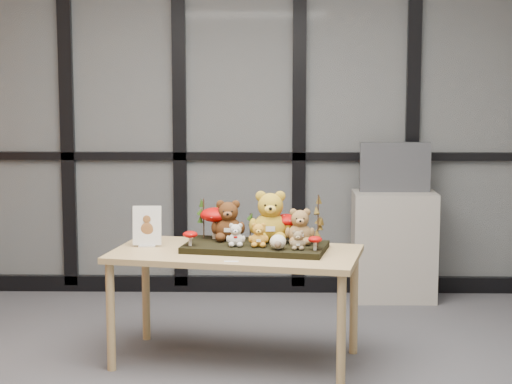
{
  "coord_description": "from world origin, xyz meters",
  "views": [
    {
      "loc": [
        0.25,
        -4.49,
        1.77
      ],
      "look_at": [
        0.16,
        0.76,
        1.02
      ],
      "focal_mm": 65.0,
      "sensor_mm": 36.0,
      "label": 1
    }
  ],
  "objects_px": {
    "bear_tan_back": "(300,224)",
    "monitor": "(395,167)",
    "mushroom_front_right": "(315,242)",
    "cabinet": "(394,246)",
    "mushroom_back_right": "(287,226)",
    "diorama_tray": "(255,247)",
    "bear_pooh_yellow": "(270,214)",
    "bear_small_yellow": "(259,234)",
    "sign_holder": "(147,228)",
    "mushroom_back_left": "(216,222)",
    "bear_beige_small": "(298,239)",
    "bear_brown_medium": "(228,218)",
    "mushroom_front_left": "(190,238)",
    "display_table": "(236,262)",
    "bear_white_bow": "(236,234)",
    "plush_cream_hedgehog": "(278,241)"
  },
  "relations": [
    {
      "from": "bear_pooh_yellow",
      "to": "mushroom_back_left",
      "type": "height_order",
      "value": "bear_pooh_yellow"
    },
    {
      "from": "diorama_tray",
      "to": "mushroom_front_left",
      "type": "relative_size",
      "value": 8.61
    },
    {
      "from": "display_table",
      "to": "sign_holder",
      "type": "height_order",
      "value": "sign_holder"
    },
    {
      "from": "diorama_tray",
      "to": "sign_holder",
      "type": "xyz_separation_m",
      "value": [
        -0.65,
        0.09,
        0.09
      ]
    },
    {
      "from": "bear_tan_back",
      "to": "monitor",
      "type": "distance_m",
      "value": 1.62
    },
    {
      "from": "diorama_tray",
      "to": "bear_pooh_yellow",
      "type": "bearing_deg",
      "value": 53.86
    },
    {
      "from": "bear_pooh_yellow",
      "to": "bear_beige_small",
      "type": "distance_m",
      "value": 0.3
    },
    {
      "from": "display_table",
      "to": "mushroom_front_right",
      "type": "bearing_deg",
      "value": -5.57
    },
    {
      "from": "mushroom_front_right",
      "to": "cabinet",
      "type": "height_order",
      "value": "cabinet"
    },
    {
      "from": "display_table",
      "to": "bear_brown_medium",
      "type": "height_order",
      "value": "bear_brown_medium"
    },
    {
      "from": "bear_brown_medium",
      "to": "diorama_tray",
      "type": "bearing_deg",
      "value": -24.64
    },
    {
      "from": "bear_brown_medium",
      "to": "bear_white_bow",
      "type": "height_order",
      "value": "bear_brown_medium"
    },
    {
      "from": "bear_beige_small",
      "to": "mushroom_front_left",
      "type": "height_order",
      "value": "bear_beige_small"
    },
    {
      "from": "bear_white_bow",
      "to": "cabinet",
      "type": "bearing_deg",
      "value": 64.5
    },
    {
      "from": "mushroom_back_left",
      "to": "plush_cream_hedgehog",
      "type": "bearing_deg",
      "value": -39.74
    },
    {
      "from": "mushroom_front_right",
      "to": "monitor",
      "type": "relative_size",
      "value": 0.17
    },
    {
      "from": "bear_white_bow",
      "to": "mushroom_back_right",
      "type": "height_order",
      "value": "mushroom_back_right"
    },
    {
      "from": "bear_beige_small",
      "to": "sign_holder",
      "type": "height_order",
      "value": "sign_holder"
    },
    {
      "from": "mushroom_front_left",
      "to": "cabinet",
      "type": "xyz_separation_m",
      "value": [
        1.38,
        1.48,
        -0.35
      ]
    },
    {
      "from": "bear_small_yellow",
      "to": "mushroom_back_right",
      "type": "height_order",
      "value": "mushroom_back_right"
    },
    {
      "from": "display_table",
      "to": "bear_white_bow",
      "type": "relative_size",
      "value": 10.46
    },
    {
      "from": "bear_pooh_yellow",
      "to": "monitor",
      "type": "relative_size",
      "value": 0.65
    },
    {
      "from": "mushroom_front_right",
      "to": "cabinet",
      "type": "distance_m",
      "value": 1.76
    },
    {
      "from": "bear_brown_medium",
      "to": "mushroom_front_left",
      "type": "relative_size",
      "value": 2.79
    },
    {
      "from": "sign_holder",
      "to": "mushroom_back_left",
      "type": "bearing_deg",
      "value": 8.69
    },
    {
      "from": "diorama_tray",
      "to": "mushroom_back_left",
      "type": "relative_size",
      "value": 3.93
    },
    {
      "from": "diorama_tray",
      "to": "bear_brown_medium",
      "type": "distance_m",
      "value": 0.25
    },
    {
      "from": "bear_tan_back",
      "to": "mushroom_back_left",
      "type": "bearing_deg",
      "value": 174.95
    },
    {
      "from": "display_table",
      "to": "monitor",
      "type": "height_order",
      "value": "monitor"
    },
    {
      "from": "diorama_tray",
      "to": "mushroom_front_right",
      "type": "xyz_separation_m",
      "value": [
        0.34,
        -0.17,
        0.06
      ]
    },
    {
      "from": "mushroom_back_right",
      "to": "mushroom_front_right",
      "type": "relative_size",
      "value": 1.98
    },
    {
      "from": "bear_beige_small",
      "to": "mushroom_back_left",
      "type": "distance_m",
      "value": 0.58
    },
    {
      "from": "cabinet",
      "to": "monitor",
      "type": "distance_m",
      "value": 0.59
    },
    {
      "from": "diorama_tray",
      "to": "sign_holder",
      "type": "bearing_deg",
      "value": -176.78
    },
    {
      "from": "monitor",
      "to": "bear_pooh_yellow",
      "type": "bearing_deg",
      "value": -123.77
    },
    {
      "from": "bear_tan_back",
      "to": "monitor",
      "type": "relative_size",
      "value": 0.44
    },
    {
      "from": "bear_small_yellow",
      "to": "mushroom_front_right",
      "type": "height_order",
      "value": "bear_small_yellow"
    },
    {
      "from": "diorama_tray",
      "to": "plush_cream_hedgehog",
      "type": "height_order",
      "value": "plush_cream_hedgehog"
    },
    {
      "from": "display_table",
      "to": "mushroom_front_left",
      "type": "distance_m",
      "value": 0.3
    },
    {
      "from": "diorama_tray",
      "to": "bear_tan_back",
      "type": "xyz_separation_m",
      "value": [
        0.26,
        0.02,
        0.13
      ]
    },
    {
      "from": "plush_cream_hedgehog",
      "to": "bear_small_yellow",
      "type": "bearing_deg",
      "value": 157.08
    },
    {
      "from": "mushroom_front_left",
      "to": "monitor",
      "type": "distance_m",
      "value": 2.05
    },
    {
      "from": "mushroom_front_left",
      "to": "sign_holder",
      "type": "height_order",
      "value": "sign_holder"
    },
    {
      "from": "bear_small_yellow",
      "to": "cabinet",
      "type": "xyz_separation_m",
      "value": [
        0.98,
        1.5,
        -0.38
      ]
    },
    {
      "from": "mushroom_front_right",
      "to": "cabinet",
      "type": "bearing_deg",
      "value": 67.58
    },
    {
      "from": "plush_cream_hedgehog",
      "to": "bear_beige_small",
      "type": "bearing_deg",
      "value": 9.92
    },
    {
      "from": "diorama_tray",
      "to": "mushroom_front_right",
      "type": "relative_size",
      "value": 9.18
    },
    {
      "from": "display_table",
      "to": "mushroom_back_left",
      "type": "height_order",
      "value": "mushroom_back_left"
    },
    {
      "from": "bear_pooh_yellow",
      "to": "bear_white_bow",
      "type": "distance_m",
      "value": 0.26
    },
    {
      "from": "display_table",
      "to": "bear_tan_back",
      "type": "bearing_deg",
      "value": 18.49
    }
  ]
}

